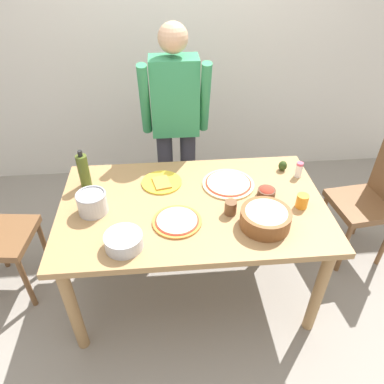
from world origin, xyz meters
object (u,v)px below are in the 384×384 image
at_px(chair_wooden_right, 373,196).
at_px(cup_orange, 302,201).
at_px(plate_with_slice, 162,182).
at_px(salt_shaker, 299,170).
at_px(pizza_raw_on_board, 228,184).
at_px(small_sauce_bowl, 267,192).
at_px(cup_small_brown, 231,208).
at_px(mixing_bowl_steel, 124,241).
at_px(steel_pot, 92,203).
at_px(olive_oil_bottle, 84,171).
at_px(dining_table, 193,215).
at_px(avocado, 283,166).
at_px(person_cook, 175,121).
at_px(popcorn_bowl, 266,217).
at_px(pizza_cooked_on_tray, 177,221).

relative_size(chair_wooden_right, cup_orange, 11.18).
relative_size(plate_with_slice, salt_shaker, 2.45).
distance_m(pizza_raw_on_board, small_sauce_bowl, 0.25).
bearing_deg(small_sauce_bowl, cup_small_brown, -149.59).
bearing_deg(mixing_bowl_steel, steel_pot, 122.98).
relative_size(olive_oil_bottle, cup_small_brown, 3.01).
relative_size(dining_table, salt_shaker, 15.09).
bearing_deg(steel_pot, small_sauce_bowl, 3.31).
xyz_separation_m(cup_small_brown, avocado, (0.43, 0.42, -0.01)).
relative_size(person_cook, small_sauce_bowl, 14.73).
relative_size(steel_pot, salt_shaker, 1.64).
xyz_separation_m(popcorn_bowl, cup_small_brown, (-0.17, 0.12, -0.02)).
bearing_deg(small_sauce_bowl, pizza_raw_on_board, 148.33).
relative_size(chair_wooden_right, popcorn_bowl, 3.39).
relative_size(steel_pot, cup_small_brown, 2.04).
xyz_separation_m(popcorn_bowl, small_sauce_bowl, (0.08, 0.27, -0.03)).
xyz_separation_m(olive_oil_bottle, cup_small_brown, (0.87, -0.35, -0.07)).
bearing_deg(cup_small_brown, plate_with_slice, 139.65).
distance_m(pizza_cooked_on_tray, small_sauce_bowl, 0.60).
distance_m(plate_with_slice, avocado, 0.83).
relative_size(pizza_raw_on_board, pizza_cooked_on_tray, 1.19).
bearing_deg(plate_with_slice, pizza_raw_on_board, -7.05).
xyz_separation_m(salt_shaker, avocado, (-0.08, 0.08, -0.02)).
xyz_separation_m(mixing_bowl_steel, small_sauce_bowl, (0.85, 0.36, -0.01)).
height_order(dining_table, cup_small_brown, cup_small_brown).
xyz_separation_m(olive_oil_bottle, avocado, (1.30, 0.06, -0.08)).
distance_m(dining_table, chair_wooden_right, 1.35).
distance_m(dining_table, person_cook, 0.81).
xyz_separation_m(plate_with_slice, steel_pot, (-0.40, -0.25, 0.06)).
bearing_deg(small_sauce_bowl, popcorn_bowl, -106.22).
bearing_deg(person_cook, cup_orange, -50.18).
bearing_deg(pizza_cooked_on_tray, popcorn_bowl, -7.86).
relative_size(plate_with_slice, avocado, 3.71).
xyz_separation_m(chair_wooden_right, cup_orange, (-0.68, -0.32, 0.26)).
height_order(mixing_bowl_steel, olive_oil_bottle, olive_oil_bottle).
relative_size(pizza_raw_on_board, avocado, 4.78).
xyz_separation_m(cup_small_brown, salt_shaker, (0.51, 0.33, 0.01)).
bearing_deg(cup_small_brown, dining_table, 152.82).
relative_size(pizza_raw_on_board, plate_with_slice, 1.29).
bearing_deg(plate_with_slice, popcorn_bowl, -38.65).
relative_size(dining_table, pizza_raw_on_board, 4.78).
bearing_deg(chair_wooden_right, plate_with_slice, -179.49).
distance_m(mixing_bowl_steel, small_sauce_bowl, 0.92).
distance_m(person_cook, avocado, 0.84).
distance_m(small_sauce_bowl, avocado, 0.32).
relative_size(cup_orange, salt_shaker, 0.80).
bearing_deg(plate_with_slice, avocado, 5.81).
height_order(dining_table, small_sauce_bowl, small_sauce_bowl).
xyz_separation_m(small_sauce_bowl, cup_small_brown, (-0.25, -0.15, 0.01)).
relative_size(olive_oil_bottle, salt_shaker, 2.42).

